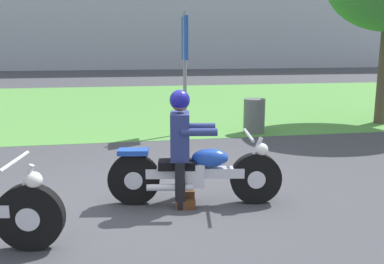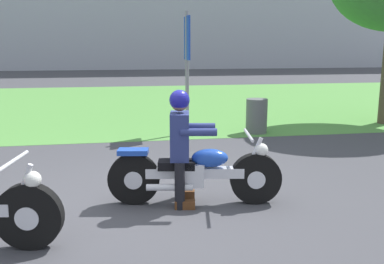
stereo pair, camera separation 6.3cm
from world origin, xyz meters
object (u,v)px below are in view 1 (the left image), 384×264
Objects in this scene: rider_lead at (181,139)px; sign_banner at (185,54)px; motorcycle_lead at (196,173)px; trash_can at (254,116)px.

sign_banner is (0.74, 4.15, 0.91)m from rider_lead.
motorcycle_lead is 0.80× the size of sign_banner.
motorcycle_lead is at bearing -97.86° from sign_banner.
trash_can is at bearing 71.66° from motorcycle_lead.
rider_lead reaches higher than motorcycle_lead.
rider_lead is 4.60m from trash_can.
motorcycle_lead reaches higher than trash_can.
motorcycle_lead is 4.53m from trash_can.
trash_can is at bearing 69.65° from rider_lead.
motorcycle_lead is at bearing -0.86° from rider_lead.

